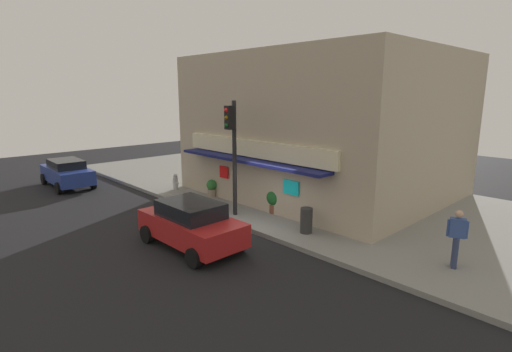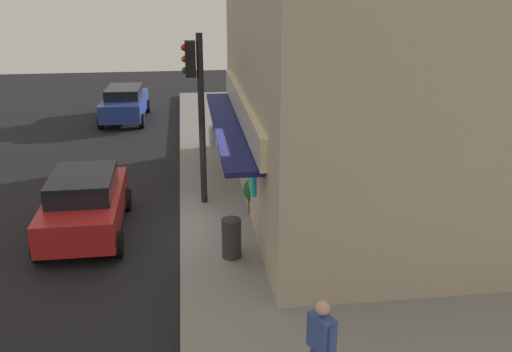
{
  "view_description": "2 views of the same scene",
  "coord_description": "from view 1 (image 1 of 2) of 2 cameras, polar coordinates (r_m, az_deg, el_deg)",
  "views": [
    {
      "loc": [
        10.42,
        -9.53,
        5.26
      ],
      "look_at": [
        -2.12,
        2.34,
        1.56
      ],
      "focal_mm": 27.16,
      "sensor_mm": 36.0,
      "label": 1
    },
    {
      "loc": [
        13.56,
        0.27,
        6.39
      ],
      "look_at": [
        -0.6,
        2.09,
        1.3
      ],
      "focal_mm": 39.5,
      "sensor_mm": 36.0,
      "label": 2
    }
  ],
  "objects": [
    {
      "name": "fire_hydrant",
      "position": [
        21.25,
        -11.78,
        -0.85
      ],
      "size": [
        0.51,
        0.27,
        0.86
      ],
      "color": "#B2B2B7",
      "rests_on": "sidewalk"
    },
    {
      "name": "potted_plant_by_doorway",
      "position": [
        16.71,
        2.81,
        -3.5
      ],
      "size": [
        0.73,
        0.73,
        1.05
      ],
      "color": "brown",
      "rests_on": "sidewalk"
    },
    {
      "name": "parked_car_blue",
      "position": [
        24.61,
        -26.08,
        0.46
      ],
      "size": [
        4.36,
        2.14,
        1.56
      ],
      "color": "navy",
      "rests_on": "ground_plane"
    },
    {
      "name": "sidewalk",
      "position": [
        19.31,
        12.1,
        -3.71
      ],
      "size": [
        36.08,
        11.78,
        0.18
      ],
      "primitive_type": "cube",
      "color": "gray",
      "rests_on": "ground_plane"
    },
    {
      "name": "traffic_light",
      "position": [
        15.92,
        -3.51,
        4.87
      ],
      "size": [
        0.32,
        0.58,
        4.8
      ],
      "color": "black",
      "rests_on": "sidewalk"
    },
    {
      "name": "trash_can",
      "position": [
        14.53,
        7.42,
        -6.5
      ],
      "size": [
        0.46,
        0.46,
        0.95
      ],
      "primitive_type": "cylinder",
      "color": "#2D2D2D",
      "rests_on": "sidewalk"
    },
    {
      "name": "parked_car_red",
      "position": [
        13.64,
        -9.53,
        -6.95
      ],
      "size": [
        4.12,
        2.12,
        1.64
      ],
      "color": "#AD1E1E",
      "rests_on": "ground_plane"
    },
    {
      "name": "ground_plane",
      "position": [
        15.07,
        -0.92,
        -8.33
      ],
      "size": [
        54.12,
        54.12,
        0.0
      ],
      "primitive_type": "plane",
      "color": "black"
    },
    {
      "name": "potted_plant_by_window",
      "position": [
        19.46,
        -6.54,
        -1.67
      ],
      "size": [
        0.52,
        0.52,
        0.87
      ],
      "color": "gray",
      "rests_on": "sidewalk"
    },
    {
      "name": "corner_building",
      "position": [
        20.49,
        9.93,
        7.37
      ],
      "size": [
        11.78,
        10.77,
        6.92
      ],
      "color": "tan",
      "rests_on": "sidewalk"
    },
    {
      "name": "pedestrian",
      "position": [
        12.91,
        27.46,
        -7.85
      ],
      "size": [
        0.57,
        0.41,
        1.77
      ],
      "color": "navy",
      "rests_on": "sidewalk"
    }
  ]
}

